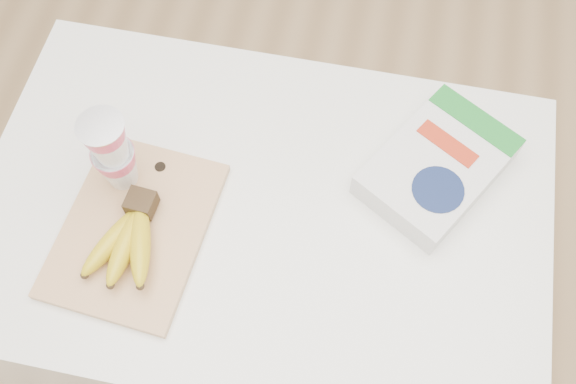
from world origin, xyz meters
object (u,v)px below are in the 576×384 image
(cutting_board, at_px, (135,229))
(bananas, at_px, (128,239))
(table, at_px, (267,279))
(cereal_box, at_px, (437,166))
(yogurt_stack, at_px, (112,151))

(cutting_board, relative_size, bananas, 1.79)
(table, xyz_separation_m, cereal_box, (0.30, 0.13, 0.42))
(table, relative_size, cereal_box, 3.19)
(cutting_board, relative_size, cereal_box, 1.02)
(table, relative_size, cutting_board, 3.14)
(bananas, xyz_separation_m, yogurt_stack, (-0.05, 0.12, 0.07))
(bananas, height_order, yogurt_stack, yogurt_stack)
(table, xyz_separation_m, bananas, (-0.20, -0.12, 0.43))
(cutting_board, xyz_separation_m, bananas, (0.00, -0.03, 0.03))
(table, xyz_separation_m, yogurt_stack, (-0.25, 0.00, 0.50))
(cutting_board, xyz_separation_m, yogurt_stack, (-0.04, 0.09, 0.11))
(table, bearing_deg, bananas, -149.89)
(cutting_board, relative_size, yogurt_stack, 1.81)
(table, bearing_deg, cutting_board, -157.34)
(bananas, bearing_deg, cereal_box, 26.52)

